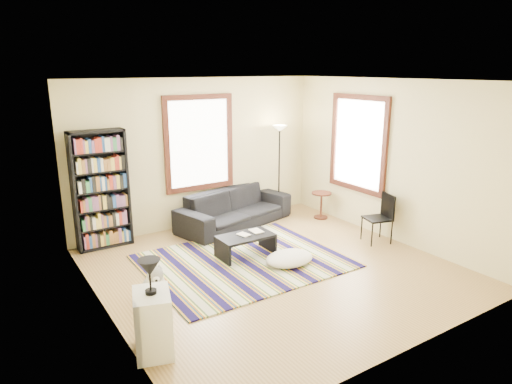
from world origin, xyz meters
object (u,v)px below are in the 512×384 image
folding_chair (377,219)px  dog (154,281)px  floor_lamp (279,171)px  sofa (235,208)px  white_cabinet (153,323)px  side_table (321,205)px  floor_cushion (289,258)px  coffee_table (246,246)px  bookshelf (101,190)px

folding_chair → dog: (-4.02, 0.14, -0.16)m
dog → floor_lamp: bearing=45.7°
sofa → folding_chair: size_ratio=2.73×
folding_chair → dog: size_ratio=1.61×
white_cabinet → dog: (0.43, 1.11, -0.08)m
floor_lamp → side_table: bearing=-50.3°
floor_lamp → dog: size_ratio=3.48×
sofa → floor_lamp: 1.27m
floor_cushion → white_cabinet: 2.81m
coffee_table → floor_lamp: bearing=40.9°
floor_cushion → folding_chair: folding_chair is taller
sofa → coffee_table: sofa is taller
folding_chair → bookshelf: bearing=166.0°
floor_lamp → white_cabinet: floor_lamp is taller
side_table → dog: side_table is taller
sofa → floor_lamp: (1.12, 0.10, 0.59)m
bookshelf → folding_chair: size_ratio=2.33×
floor_lamp → folding_chair: floor_lamp is taller
bookshelf → sofa: bearing=-6.4°
sofa → coffee_table: size_ratio=2.61×
side_table → floor_cushion: bearing=-142.4°
coffee_table → floor_lamp: (1.74, 1.51, 0.75)m
side_table → dog: size_ratio=1.01×
bookshelf → side_table: bookshelf is taller
floor_lamp → dog: bearing=-149.3°
side_table → coffee_table: bearing=-160.4°
folding_chair → sofa: bearing=144.2°
sofa → floor_lamp: floor_lamp is taller
sofa → dog: size_ratio=4.40×
folding_chair → white_cabinet: (-4.45, -0.97, -0.08)m
bookshelf → floor_lamp: (3.54, -0.17, -0.07)m
floor_cushion → dog: dog is taller
floor_cushion → dog: 2.17m
sofa → white_cabinet: white_cabinet is taller
floor_cushion → folding_chair: 1.88m
floor_cushion → white_cabinet: (-2.60, -1.04, 0.25)m
floor_cushion → floor_lamp: (1.33, 2.15, 0.83)m
sofa → side_table: 1.79m
white_cabinet → side_table: bearing=46.5°
floor_lamp → side_table: 1.11m
folding_chair → white_cabinet: folding_chair is taller
bookshelf → side_table: (4.11, -0.86, -0.73)m
coffee_table → floor_cushion: 0.76m
floor_cushion → floor_lamp: bearing=58.2°
floor_lamp → side_table: (0.57, -0.69, -0.66)m
sofa → side_table: size_ratio=4.35×
floor_cushion → white_cabinet: white_cabinet is taller
side_table → folding_chair: (-0.05, -1.53, 0.16)m
bookshelf → dog: bearing=-89.0°
floor_lamp → folding_chair: (0.52, -2.22, -0.50)m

